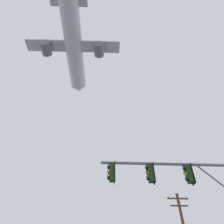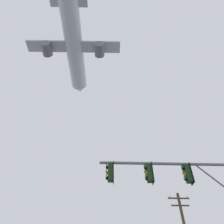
# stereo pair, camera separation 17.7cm
# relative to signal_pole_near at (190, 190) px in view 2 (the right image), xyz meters

# --- Properties ---
(signal_pole_near) EXTENTS (7.12, 0.47, 6.72)m
(signal_pole_near) POSITION_rel_signal_pole_near_xyz_m (0.00, 0.00, 0.00)
(signal_pole_near) COLOR slate
(signal_pole_near) RESTS_ON ground
(airplane) EXTENTS (21.76, 28.16, 7.71)m
(airplane) POSITION_rel_signal_pole_near_xyz_m (-12.04, 16.32, 40.10)
(airplane) COLOR #B7BCC6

